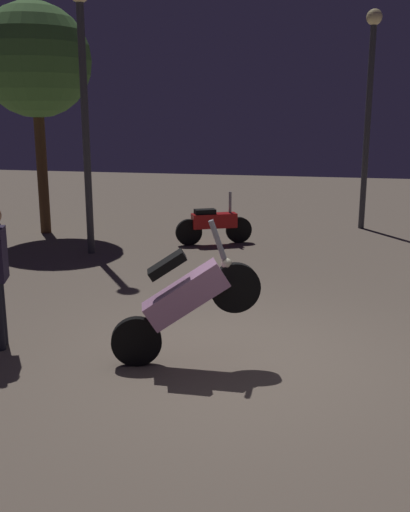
{
  "coord_description": "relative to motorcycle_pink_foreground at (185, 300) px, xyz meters",
  "views": [
    {
      "loc": [
        0.98,
        -6.24,
        2.75
      ],
      "look_at": [
        -0.54,
        0.75,
        1.0
      ],
      "focal_mm": 41.42,
      "sensor_mm": 36.0,
      "label": 1
    }
  ],
  "objects": [
    {
      "name": "motorcycle_red_parked_left",
      "position": [
        -0.91,
        6.1,
        -0.31
      ],
      "size": [
        1.54,
        0.81,
        1.11
      ],
      "rotation": [
        0.0,
        0.0,
        0.45
      ],
      "color": "black",
      "rests_on": "ground_plane"
    },
    {
      "name": "streetlamp_near",
      "position": [
        2.24,
        8.61,
        2.43
      ],
      "size": [
        0.36,
        0.36,
        5.0
      ],
      "color": "#38383D",
      "rests_on": "ground_plane"
    },
    {
      "name": "streetlamp_far",
      "position": [
        -3.15,
        4.77,
        2.45
      ],
      "size": [
        0.36,
        0.36,
        5.03
      ],
      "color": "#38383D",
      "rests_on": "ground_plane"
    },
    {
      "name": "ground_plane",
      "position": [
        0.55,
        0.25,
        -0.74
      ],
      "size": [
        40.0,
        40.0,
        0.0
      ],
      "primitive_type": "plane",
      "color": "#756656"
    },
    {
      "name": "motorcycle_pink_foreground",
      "position": [
        0.0,
        0.0,
        0.0
      ],
      "size": [
        1.6,
        0.63,
        1.63
      ],
      "rotation": [
        0.0,
        0.0,
        0.33
      ],
      "color": "black",
      "rests_on": "ground_plane"
    },
    {
      "name": "tree_left_bg",
      "position": [
        -5.0,
        6.48,
        3.08
      ],
      "size": [
        2.47,
        2.47,
        5.09
      ],
      "color": "#4C331E",
      "rests_on": "ground_plane"
    }
  ]
}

